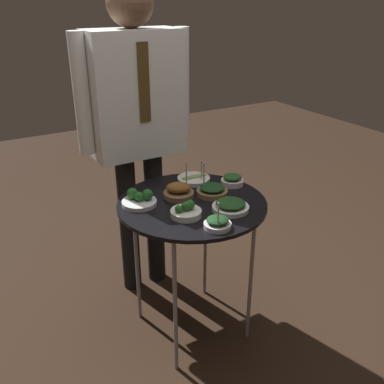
% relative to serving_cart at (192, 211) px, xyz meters
% --- Properties ---
extents(ground_plane, '(8.00, 8.00, 0.00)m').
position_rel_serving_cart_xyz_m(ground_plane, '(0.00, 0.00, -0.71)').
color(ground_plane, black).
extents(serving_cart, '(0.71, 0.71, 0.76)m').
position_rel_serving_cart_xyz_m(serving_cart, '(0.00, 0.00, 0.00)').
color(serving_cart, black).
rests_on(serving_cart, ground_plane).
extents(bowl_roast_near_rim, '(0.15, 0.15, 0.18)m').
position_rel_serving_cart_xyz_m(bowl_roast_near_rim, '(-0.03, 0.08, 0.08)').
color(bowl_roast_near_rim, brown).
rests_on(bowl_roast_near_rim, serving_cart).
extents(bowl_spinach_back_right, '(0.12, 0.12, 0.06)m').
position_rel_serving_cart_xyz_m(bowl_spinach_back_right, '(0.28, 0.07, 0.08)').
color(bowl_spinach_back_right, silver).
rests_on(bowl_spinach_back_right, serving_cart).
extents(bowl_broccoli_mid_right, '(0.16, 0.16, 0.07)m').
position_rel_serving_cart_xyz_m(bowl_broccoli_mid_right, '(-0.23, 0.10, 0.08)').
color(bowl_broccoli_mid_right, silver).
rests_on(bowl_broccoli_mid_right, serving_cart).
extents(bowl_broccoli_front_left, '(0.14, 0.14, 0.07)m').
position_rel_serving_cart_xyz_m(bowl_broccoli_front_left, '(-0.10, -0.11, 0.08)').
color(bowl_broccoli_front_left, silver).
rests_on(bowl_broccoli_front_left, serving_cart).
extents(bowl_spinach_front_center, '(0.17, 0.17, 0.05)m').
position_rel_serving_cart_xyz_m(bowl_spinach_front_center, '(0.11, -0.16, 0.07)').
color(bowl_spinach_front_center, white).
rests_on(bowl_spinach_front_center, serving_cart).
extents(bowl_spinach_mid_left, '(0.12, 0.12, 0.13)m').
position_rel_serving_cart_xyz_m(bowl_spinach_mid_left, '(-0.03, -0.27, 0.08)').
color(bowl_spinach_mid_left, silver).
rests_on(bowl_spinach_mid_left, serving_cart).
extents(bowl_spinach_center, '(0.15, 0.15, 0.16)m').
position_rel_serving_cart_xyz_m(bowl_spinach_center, '(0.12, 0.01, 0.08)').
color(bowl_spinach_center, brown).
rests_on(bowl_spinach_center, serving_cart).
extents(bowl_asparagus_back_left, '(0.17, 0.17, 0.13)m').
position_rel_serving_cart_xyz_m(bowl_asparagus_back_left, '(0.13, 0.21, 0.06)').
color(bowl_asparagus_back_left, silver).
rests_on(bowl_asparagus_back_left, serving_cart).
extents(waiter_figure, '(0.64, 0.24, 1.73)m').
position_rel_serving_cart_xyz_m(waiter_figure, '(-0.05, 0.50, 0.39)').
color(waiter_figure, black).
rests_on(waiter_figure, ground_plane).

